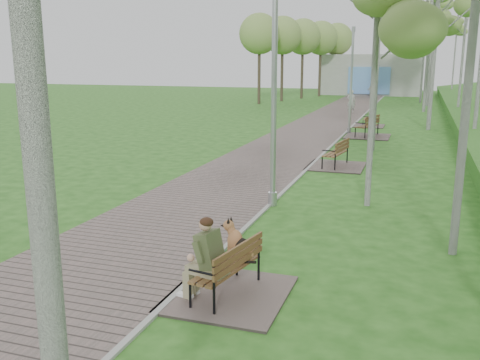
% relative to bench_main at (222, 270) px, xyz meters
% --- Properties ---
extents(ground, '(120.00, 120.00, 0.00)m').
position_rel_bench_main_xyz_m(ground, '(-0.69, -1.40, -0.43)').
color(ground, '#235617').
rests_on(ground, ground).
extents(walkway, '(3.50, 67.00, 0.04)m').
position_rel_bench_main_xyz_m(walkway, '(-2.44, 20.10, -0.41)').
color(walkway, '#61554F').
rests_on(walkway, ground).
extents(kerb, '(0.10, 67.00, 0.05)m').
position_rel_bench_main_xyz_m(kerb, '(-0.69, 20.10, -0.40)').
color(kerb, '#999993').
rests_on(kerb, ground).
extents(building_north, '(10.00, 5.20, 4.00)m').
position_rel_bench_main_xyz_m(building_north, '(-2.19, 49.57, 1.57)').
color(building_north, '#9E9E99').
rests_on(building_north, ground).
extents(bench_main, '(1.76, 1.95, 1.53)m').
position_rel_bench_main_xyz_m(bench_main, '(0.00, 0.00, 0.00)').
color(bench_main, '#61554F').
rests_on(bench_main, ground).
extents(bench_second, '(1.86, 2.06, 1.14)m').
position_rel_bench_main_xyz_m(bench_second, '(0.10, 10.71, -0.22)').
color(bench_second, '#61554F').
rests_on(bench_second, ground).
extents(bench_third, '(2.03, 2.25, 1.24)m').
position_rel_bench_main_xyz_m(bench_third, '(0.42, 18.34, -0.19)').
color(bench_third, '#61554F').
rests_on(bench_third, ground).
extents(bench_far, '(1.66, 1.84, 1.02)m').
position_rel_bench_main_xyz_m(bench_far, '(0.09, 22.47, -0.24)').
color(bench_far, '#61554F').
rests_on(bench_far, ground).
extents(lamp_post_near, '(0.23, 0.23, 5.84)m').
position_rel_bench_main_xyz_m(lamp_post_near, '(-0.63, 5.31, 2.30)').
color(lamp_post_near, '#A0A2A8').
rests_on(lamp_post_near, ground).
extents(lamp_post_second, '(0.20, 0.20, 5.06)m').
position_rel_bench_main_xyz_m(lamp_post_second, '(-0.52, 19.27, 1.94)').
color(lamp_post_second, '#A0A2A8').
rests_on(lamp_post_second, ground).
extents(lamp_post_third, '(0.23, 0.23, 5.94)m').
position_rel_bench_main_xyz_m(lamp_post_third, '(-0.48, 34.11, 2.35)').
color(lamp_post_third, '#A0A2A8').
rests_on(lamp_post_third, ground).
extents(lamp_post_far, '(0.20, 0.20, 5.13)m').
position_rel_bench_main_xyz_m(lamp_post_far, '(-0.44, 48.51, 1.97)').
color(lamp_post_far, '#A0A2A8').
rests_on(lamp_post_far, ground).
extents(pedestrian_near, '(0.60, 0.42, 1.56)m').
position_rel_bench_main_xyz_m(pedestrian_near, '(-1.70, 29.48, 0.35)').
color(pedestrian_near, silver).
rests_on(pedestrian_near, ground).
extents(pedestrian_far, '(0.77, 0.64, 1.46)m').
position_rel_bench_main_xyz_m(pedestrian_far, '(-1.67, 44.25, 0.30)').
color(pedestrian_far, gray).
rests_on(pedestrian_far, ground).
extents(birch_far_a, '(2.49, 2.49, 8.04)m').
position_rel_bench_main_xyz_m(birch_far_a, '(4.83, 26.75, 5.89)').
color(birch_far_a, silver).
rests_on(birch_far_a, ground).
extents(birch_distant_a, '(2.86, 2.86, 9.49)m').
position_rel_bench_main_xyz_m(birch_distant_a, '(2.71, 40.07, 7.02)').
color(birch_distant_a, silver).
rests_on(birch_distant_a, ground).
extents(birch_distant_b, '(2.25, 2.25, 9.30)m').
position_rel_bench_main_xyz_m(birch_distant_b, '(5.31, 44.89, 6.87)').
color(birch_distant_b, silver).
rests_on(birch_distant_b, ground).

